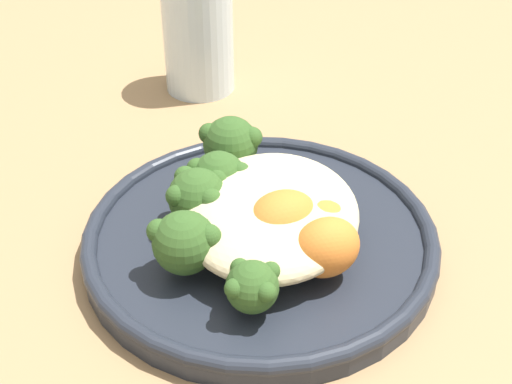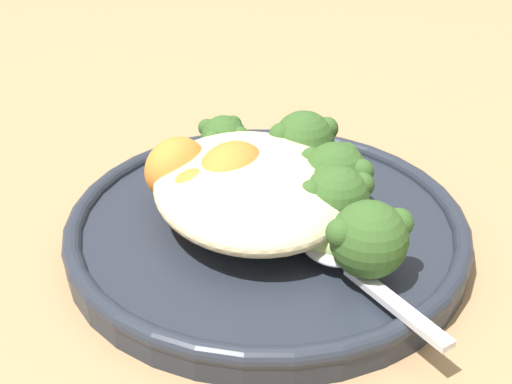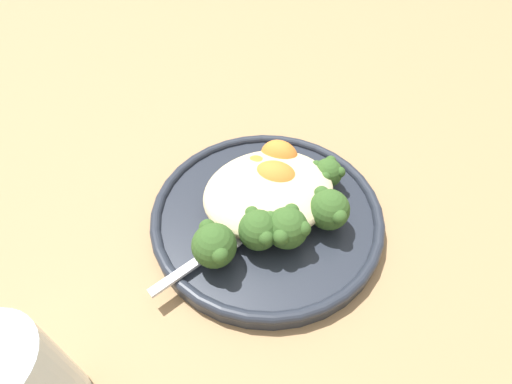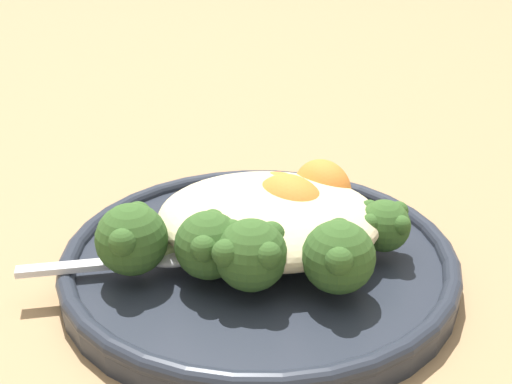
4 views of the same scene
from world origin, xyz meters
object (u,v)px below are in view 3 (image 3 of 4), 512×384
Objects in this scene: sweet_potato_chunk_0 at (260,172)px; sweet_potato_chunk_2 at (279,157)px; broccoli_stalk_0 at (221,237)px; broccoli_stalk_4 at (308,178)px; quinoa_mound at (269,192)px; plate at (263,217)px; broccoli_stalk_1 at (258,225)px; sweet_potato_chunk_1 at (274,179)px; spoon at (221,244)px; broccoli_stalk_2 at (282,223)px; broccoli_stalk_3 at (319,208)px.

sweet_potato_chunk_2 reaches higher than sweet_potato_chunk_0.
broccoli_stalk_0 reaches higher than broccoli_stalk_4.
quinoa_mound is 2.72× the size of sweet_potato_chunk_0.
broccoli_stalk_1 reaches higher than plate.
sweet_potato_chunk_1 reaches higher than spoon.
plate is 0.06m from spoon.
sweet_potato_chunk_0 is 0.98× the size of sweet_potato_chunk_1.
broccoli_stalk_2 reaches higher than broccoli_stalk_1.
broccoli_stalk_2 is 0.08m from sweet_potato_chunk_0.
sweet_potato_chunk_1 is at bearing 157.83° from broccoli_stalk_2.
broccoli_stalk_0 is at bearing 30.52° from sweet_potato_chunk_1.
quinoa_mound is at bearing 167.52° from broccoli_stalk_2.
quinoa_mound is 2.66× the size of sweet_potato_chunk_1.
broccoli_stalk_3 is at bearing 114.41° from sweet_potato_chunk_0.
plate is 0.05m from broccoli_stalk_2.
sweet_potato_chunk_0 is at bearing 157.58° from broccoli_stalk_4.
plate is at bearing -173.40° from spoon.
broccoli_stalk_1 is 2.00× the size of sweet_potato_chunk_1.
broccoli_stalk_2 is at bearing 152.46° from spoon.
broccoli_stalk_1 and sweet_potato_chunk_2 have the same top height.
broccoli_stalk_2 is (-0.02, 0.01, 0.00)m from broccoli_stalk_1.
plate is 0.04m from sweet_potato_chunk_1.
plate is 2.22× the size of spoon.
plate is 0.07m from broccoli_stalk_0.
broccoli_stalk_2 is (-0.06, 0.01, 0.00)m from broccoli_stalk_0.
sweet_potato_chunk_1 is (-0.02, -0.06, 0.00)m from broccoli_stalk_2.
plate is at bearing 38.00° from quinoa_mound.
broccoli_stalk_1 is 0.86× the size of broccoli_stalk_4.
sweet_potato_chunk_0 is at bearing -177.16° from broccoli_stalk_0.
broccoli_stalk_2 is 0.07m from broccoli_stalk_4.
broccoli_stalk_3 is (-0.05, 0.03, 0.03)m from plate.
spoon is (0.10, 0.07, -0.02)m from sweet_potato_chunk_2.
plate is at bearing 42.06° from sweet_potato_chunk_1.
broccoli_stalk_3 is 0.05m from broccoli_stalk_4.
broccoli_stalk_0 is at bearing -153.29° from broccoli_stalk_4.
sweet_potato_chunk_1 is 0.09m from spoon.
plate is 2.42× the size of broccoli_stalk_0.
plate is at bearing -160.69° from broccoli_stalk_4.
broccoli_stalk_1 is 0.10m from sweet_potato_chunk_2.
broccoli_stalk_4 is at bearing -169.70° from plate.
quinoa_mound is 0.08m from spoon.
spoon is at bearing -74.94° from broccoli_stalk_1.
broccoli_stalk_1 is 0.07m from broccoli_stalk_3.
broccoli_stalk_0 is (0.07, 0.03, 0.00)m from quinoa_mound.
broccoli_stalk_4 is 1.09× the size of spoon.
broccoli_stalk_1 reaches higher than sweet_potato_chunk_0.
sweet_potato_chunk_0 is 0.02m from sweet_potato_chunk_1.
broccoli_stalk_2 reaches higher than quinoa_mound.
spoon is at bearing 36.09° from sweet_potato_chunk_2.
broccoli_stalk_0 reaches higher than sweet_potato_chunk_2.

